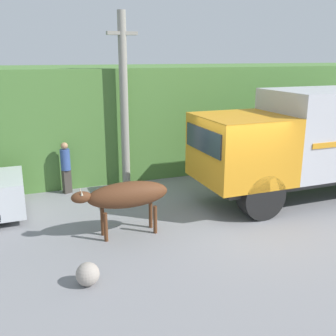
% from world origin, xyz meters
% --- Properties ---
extents(ground_plane, '(60.00, 60.00, 0.00)m').
position_xyz_m(ground_plane, '(0.00, 0.00, 0.00)').
color(ground_plane, gray).
extents(hillside_embankment, '(32.00, 5.62, 3.65)m').
position_xyz_m(hillside_embankment, '(0.00, 6.77, 1.83)').
color(hillside_embankment, '#4C7A38').
rests_on(hillside_embankment, ground_plane).
extents(cargo_truck, '(7.45, 2.30, 3.12)m').
position_xyz_m(cargo_truck, '(3.35, 0.79, 1.76)').
color(cargo_truck, '#2D2D2D').
rests_on(cargo_truck, ground_plane).
extents(brown_cow, '(2.23, 0.60, 1.28)m').
position_xyz_m(brown_cow, '(-2.77, 0.19, 0.96)').
color(brown_cow, '#512D19').
rests_on(brown_cow, ground_plane).
extents(pedestrian_on_hill, '(0.38, 0.38, 1.57)m').
position_xyz_m(pedestrian_on_hill, '(-3.70, 3.66, 0.87)').
color(pedestrian_on_hill, '#38332D').
rests_on(pedestrian_on_hill, ground_plane).
extents(utility_pole, '(0.90, 0.25, 5.29)m').
position_xyz_m(utility_pole, '(-1.84, 3.67, 2.75)').
color(utility_pole, gray).
rests_on(utility_pole, ground_plane).
extents(roadside_rock, '(0.43, 0.43, 0.43)m').
position_xyz_m(roadside_rock, '(-4.00, -1.59, 0.22)').
color(roadside_rock, gray).
rests_on(roadside_rock, ground_plane).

